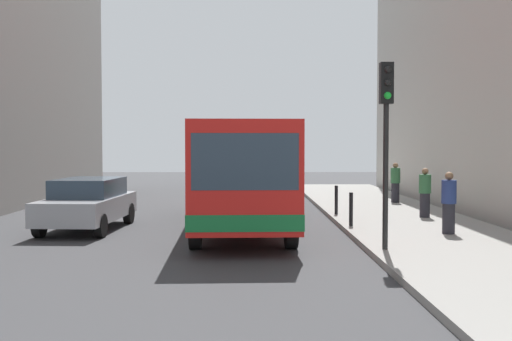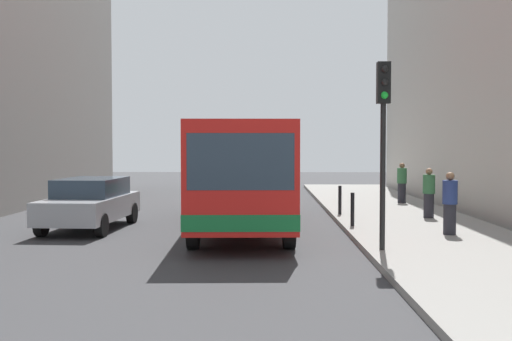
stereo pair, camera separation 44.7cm
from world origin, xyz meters
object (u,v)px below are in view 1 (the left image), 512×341
(car_beside_bus, at_px, (88,203))
(pedestrian_near_signal, at_px, (449,203))
(bus, at_px, (240,169))
(pedestrian_mid_sidewalk, at_px, (425,193))
(pedestrian_far_sidewalk, at_px, (395,183))
(bollard_near, at_px, (351,209))
(bollard_mid, at_px, (336,200))
(traffic_light, at_px, (386,120))

(car_beside_bus, xyz_separation_m, pedestrian_near_signal, (9.83, -1.96, 0.16))
(bus, xyz_separation_m, pedestrian_mid_sidewalk, (5.86, 1.05, -0.80))
(bus, height_order, pedestrian_far_sidewalk, bus)
(bollard_near, xyz_separation_m, bollard_mid, (0.00, 3.00, 0.00))
(traffic_light, distance_m, bollard_near, 4.65)
(car_beside_bus, distance_m, bollard_mid, 8.01)
(bus, relative_size, pedestrian_mid_sidewalk, 7.06)
(pedestrian_mid_sidewalk, bearing_deg, traffic_light, -63.29)
(pedestrian_near_signal, xyz_separation_m, pedestrian_mid_sidewalk, (0.42, 3.67, -0.02))
(traffic_light, xyz_separation_m, pedestrian_mid_sidewalk, (2.59, 6.05, -2.08))
(traffic_light, relative_size, pedestrian_near_signal, 2.55)
(bollard_mid, distance_m, pedestrian_near_signal, 5.16)
(traffic_light, distance_m, bollard_mid, 7.39)
(pedestrian_near_signal, relative_size, pedestrian_far_sidewalk, 1.01)
(pedestrian_mid_sidewalk, bearing_deg, pedestrian_near_signal, -46.68)
(car_beside_bus, height_order, traffic_light, traffic_light)
(bus, distance_m, pedestrian_near_signal, 6.09)
(bus, bearing_deg, bollard_mid, -149.77)
(pedestrian_near_signal, xyz_separation_m, pedestrian_far_sidewalk, (0.68, 8.76, -0.01))
(bus, bearing_deg, pedestrian_far_sidewalk, -136.85)
(bollard_near, bearing_deg, pedestrian_mid_sidewalk, 37.37)
(car_beside_bus, relative_size, traffic_light, 1.10)
(bus, relative_size, car_beside_bus, 2.47)
(bollard_mid, relative_size, pedestrian_far_sidewalk, 0.60)
(bollard_near, bearing_deg, bollard_mid, 90.00)
(bus, bearing_deg, traffic_light, 121.26)
(bus, relative_size, pedestrian_far_sidewalk, 6.95)
(car_beside_bus, xyz_separation_m, pedestrian_far_sidewalk, (10.50, 6.80, 0.16))
(traffic_light, relative_size, bollard_mid, 4.32)
(pedestrian_near_signal, bearing_deg, bollard_mid, -148.88)
(car_beside_bus, relative_size, bollard_mid, 4.73)
(traffic_light, height_order, bollard_mid, traffic_light)
(pedestrian_near_signal, bearing_deg, car_beside_bus, -96.31)
(car_beside_bus, xyz_separation_m, bollard_near, (7.56, -0.34, -0.16))
(bollard_mid, distance_m, pedestrian_far_sidewalk, 5.09)
(pedestrian_mid_sidewalk, xyz_separation_m, pedestrian_far_sidewalk, (0.26, 5.08, 0.01))
(car_beside_bus, bearing_deg, bollard_mid, -157.44)
(bollard_near, xyz_separation_m, pedestrian_near_signal, (2.27, -1.62, 0.32))
(car_beside_bus, height_order, bollard_near, car_beside_bus)
(traffic_light, distance_m, pedestrian_mid_sidewalk, 6.90)
(traffic_light, xyz_separation_m, pedestrian_near_signal, (2.17, 2.38, -2.06))
(traffic_light, distance_m, pedestrian_far_sidewalk, 11.68)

